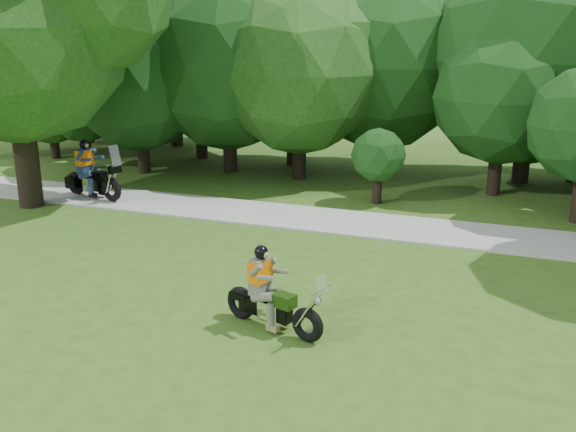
# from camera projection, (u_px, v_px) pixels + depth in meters

# --- Properties ---
(ground) EXTENTS (100.00, 100.00, 0.00)m
(ground) POSITION_uv_depth(u_px,v_px,m) (293.00, 381.00, 9.42)
(ground) COLOR #345719
(ground) RESTS_ON ground
(walkway) EXTENTS (60.00, 2.20, 0.06)m
(walkway) POSITION_uv_depth(u_px,v_px,m) (398.00, 228.00, 16.61)
(walkway) COLOR #A5A5A0
(walkway) RESTS_ON ground
(tree_line) EXTENTS (39.96, 12.18, 7.61)m
(tree_line) POSITION_uv_depth(u_px,v_px,m) (453.00, 70.00, 21.39)
(tree_line) COLOR black
(tree_line) RESTS_ON ground
(chopper_motorcycle) EXTENTS (2.03, 0.94, 1.48)m
(chopper_motorcycle) POSITION_uv_depth(u_px,v_px,m) (268.00, 299.00, 10.95)
(chopper_motorcycle) COLOR black
(chopper_motorcycle) RESTS_ON ground
(touring_motorcycle) EXTENTS (2.29, 1.02, 1.76)m
(touring_motorcycle) POSITION_uv_depth(u_px,v_px,m) (89.00, 177.00, 19.35)
(touring_motorcycle) COLOR black
(touring_motorcycle) RESTS_ON walkway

